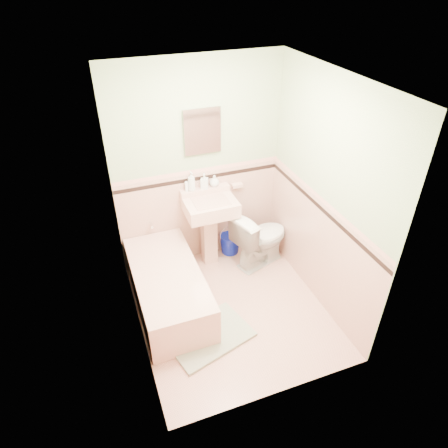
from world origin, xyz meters
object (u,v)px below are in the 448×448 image
object	(u,v)px
soap_bottle_mid	(204,181)
soap_bottle_left	(191,181)
bathtub	(168,289)
medicine_cabinet	(202,131)
bucket	(230,243)
toilet	(261,238)
sink	(210,233)
soap_bottle_right	(214,181)
shoe	(199,333)

from	to	relation	value
soap_bottle_mid	soap_bottle_left	bearing A→B (deg)	180.00
bathtub	soap_bottle_mid	world-z (taller)	soap_bottle_mid
medicine_cabinet	bucket	distance (m)	1.60
toilet	bucket	xyz separation A→B (m)	(-0.28, 0.33, -0.24)
bathtub	soap_bottle_left	world-z (taller)	soap_bottle_left
soap_bottle_mid	bucket	xyz separation A→B (m)	(0.31, -0.05, -0.96)
toilet	sink	bearing A→B (deg)	53.76
sink	soap_bottle_right	distance (m)	0.64
bathtub	soap_bottle_right	size ratio (longest dim) A/B	10.41
toilet	soap_bottle_right	bearing A→B (deg)	33.33
soap_bottle_left	bucket	xyz separation A→B (m)	(0.47, -0.05, -0.98)
soap_bottle_right	toilet	bearing A→B (deg)	-38.44
soap_bottle_right	soap_bottle_left	bearing A→B (deg)	180.00
toilet	shoe	xyz separation A→B (m)	(-1.11, -0.92, -0.31)
soap_bottle_left	shoe	xyz separation A→B (m)	(-0.35, -1.29, -1.06)
bathtub	soap_bottle_left	distance (m)	1.26
soap_bottle_right	bucket	xyz separation A→B (m)	(0.19, -0.05, -0.94)
sink	soap_bottle_left	size ratio (longest dim) A/B	4.00
medicine_cabinet	bucket	bearing A→B (deg)	-14.03
bucket	shoe	bearing A→B (deg)	-123.56
sink	toilet	distance (m)	0.63
bathtub	shoe	bearing A→B (deg)	-73.94
soap_bottle_mid	soap_bottle_right	xyz separation A→B (m)	(0.13, 0.00, -0.02)
bathtub	medicine_cabinet	bearing A→B (deg)	47.42
soap_bottle_left	toilet	distance (m)	1.13
sink	medicine_cabinet	distance (m)	1.25
sink	soap_bottle_left	world-z (taller)	soap_bottle_left
medicine_cabinet	soap_bottle_right	size ratio (longest dim) A/B	3.39
bathtub	shoe	world-z (taller)	bathtub
soap_bottle_left	soap_bottle_right	world-z (taller)	soap_bottle_left
bathtub	toilet	xyz separation A→B (m)	(1.27, 0.34, 0.15)
bathtub	soap_bottle_mid	bearing A→B (deg)	46.33
sink	shoe	distance (m)	1.29
shoe	medicine_cabinet	bearing A→B (deg)	75.24
toilet	shoe	distance (m)	1.47
bucket	shoe	world-z (taller)	bucket
soap_bottle_mid	bucket	size ratio (longest dim) A/B	0.67
medicine_cabinet	bathtub	bearing A→B (deg)	-132.58
bathtub	shoe	xyz separation A→B (m)	(0.17, -0.58, -0.16)
soap_bottle_mid	medicine_cabinet	bearing A→B (deg)	85.57
sink	shoe	size ratio (longest dim) A/B	6.25
soap_bottle_mid	shoe	bearing A→B (deg)	-111.58
soap_bottle_right	toilet	size ratio (longest dim) A/B	0.19
bucket	shoe	xyz separation A→B (m)	(-0.82, -1.24, -0.07)
sink	bathtub	bearing A→B (deg)	-142.07
soap_bottle_mid	soap_bottle_right	size ratio (longest dim) A/B	1.28
sink	medicine_cabinet	world-z (taller)	medicine_cabinet
sink	soap_bottle_right	size ratio (longest dim) A/B	6.53
bucket	medicine_cabinet	bearing A→B (deg)	165.97
sink	soap_bottle_right	xyz separation A→B (m)	(0.12, 0.18, 0.61)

